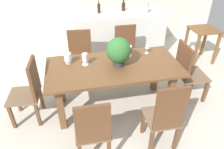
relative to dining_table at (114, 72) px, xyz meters
name	(u,v)px	position (x,y,z in m)	size (l,w,h in m)	color
ground_plane	(115,109)	(0.00, -0.08, -0.65)	(7.04, 7.04, 0.00)	beige
dining_table	(114,72)	(0.00, 0.00, 0.00)	(1.95, 0.93, 0.77)	brown
chair_far_left	(80,54)	(-0.43, 0.91, -0.12)	(0.49, 0.45, 0.97)	brown
chair_head_end	(30,89)	(-1.22, -0.01, -0.12)	(0.46, 0.47, 0.98)	brown
chair_near_right	(165,116)	(0.44, -0.92, -0.10)	(0.41, 0.43, 1.04)	brown
chair_near_left	(93,129)	(-0.44, -0.92, -0.13)	(0.42, 0.46, 0.97)	brown
chair_foot_end	(187,70)	(1.21, 0.00, -0.11)	(0.46, 0.50, 0.98)	brown
chair_far_right	(126,50)	(0.44, 0.91, -0.12)	(0.43, 0.43, 0.98)	brown
flower_centerpiece	(119,51)	(0.07, 0.00, 0.35)	(0.36, 0.36, 0.42)	#333338
crystal_vase_left	(85,58)	(-0.40, 0.12, 0.22)	(0.09, 0.09, 0.18)	silver
crystal_vase_center_near	(68,57)	(-0.64, 0.20, 0.22)	(0.11, 0.11, 0.16)	silver
wine_glass	(147,46)	(0.60, 0.27, 0.24)	(0.07, 0.07, 0.17)	silver
kitchen_counter	(118,35)	(0.48, 1.73, -0.16)	(1.94, 0.69, 0.99)	silver
wine_bottle_green	(123,6)	(0.62, 1.86, 0.42)	(0.07, 0.07, 0.23)	black
wine_bottle_amber	(99,8)	(0.07, 1.80, 0.43)	(0.06, 0.06, 0.25)	black
wine_bottle_tall	(147,8)	(1.05, 1.61, 0.44)	(0.08, 0.08, 0.26)	#B2BFB7
side_table	(202,38)	(2.16, 1.10, -0.11)	(0.54, 0.52, 0.74)	brown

